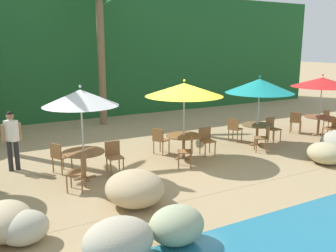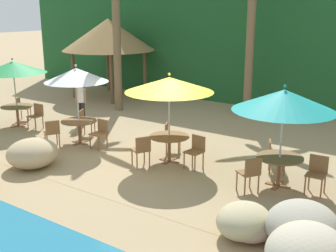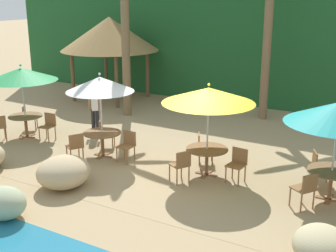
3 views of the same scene
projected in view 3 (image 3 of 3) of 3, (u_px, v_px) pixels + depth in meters
ground_plane at (190, 174)px, 11.68m from camera, size 120.00×120.00×0.00m
terrace_deck at (190, 174)px, 11.68m from camera, size 18.00×5.20×0.01m
foliage_backdrop at (290, 34)px, 18.29m from camera, size 28.00×2.40×6.00m
rock_seawall at (125, 203)px, 9.27m from camera, size 16.41×3.15×0.88m
umbrella_green at (21, 74)px, 14.11m from camera, size 2.30×2.30×2.44m
dining_table_green at (26, 119)px, 14.54m from camera, size 1.10×1.10×0.74m
chair_green_seaward at (49, 124)px, 14.32m from camera, size 0.47×0.47×0.87m
chair_green_inland at (28, 116)px, 15.37m from camera, size 0.59×0.59×0.87m
umbrella_white at (100, 84)px, 12.36m from camera, size 1.93×1.93×2.48m
dining_table_white at (102, 136)px, 12.80m from camera, size 1.10×1.10×0.74m
chair_white_seaward at (127, 144)px, 12.47m from camera, size 0.44×0.45×0.87m
chair_white_inland at (104, 131)px, 13.65m from camera, size 0.57×0.57×0.87m
chair_white_left at (75, 145)px, 12.34m from camera, size 0.58×0.58×0.87m
umbrella_yellow at (208, 95)px, 11.03m from camera, size 2.38×2.38×2.47m
dining_table_yellow at (207, 153)px, 11.47m from camera, size 1.10×1.10×0.74m
chair_yellow_seaward at (238, 163)px, 11.09m from camera, size 0.46×0.47×0.87m
chair_yellow_inland at (203, 146)px, 12.32m from camera, size 0.57×0.57×0.87m
chair_yellow_left at (181, 164)px, 11.01m from camera, size 0.58×0.58×0.87m
dining_table_teal at (331, 175)px, 10.06m from camera, size 1.10×1.10×0.74m
chair_teal_inland at (319, 165)px, 10.91m from camera, size 0.56×0.56×0.87m
chair_teal_left at (306, 188)px, 9.65m from camera, size 0.59×0.59×0.87m
palm_tree_second at (269, 12)px, 15.77m from camera, size 3.17×3.27×6.04m
palapa_hut at (109, 34)px, 19.20m from camera, size 4.31×4.31×3.64m
waiter_in_white at (95, 106)px, 14.75m from camera, size 0.52×0.38×1.70m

